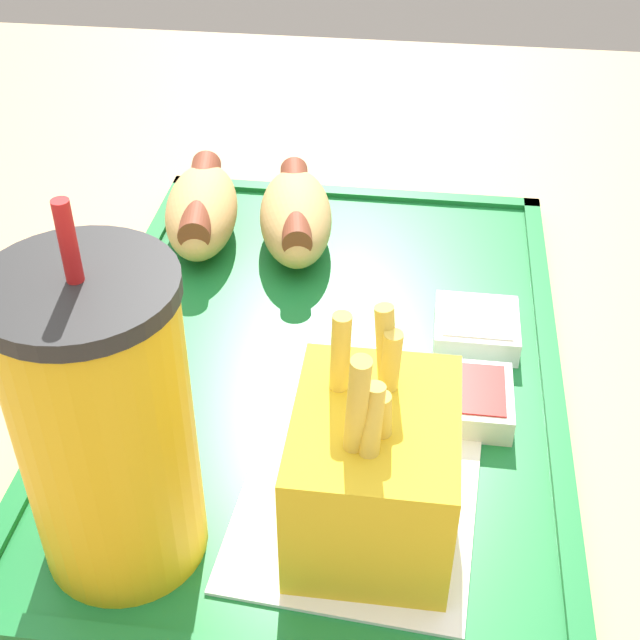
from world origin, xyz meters
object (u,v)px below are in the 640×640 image
object	(u,v)px
hot_dog_near	(296,215)
fries_carton	(373,469)
soda_cup	(105,425)
sauce_cup_mayo	(476,327)
hot_dog_far	(202,208)
sauce_cup_ketchup	(466,399)

from	to	relation	value
hot_dog_near	fries_carton	size ratio (longest dim) A/B	0.94
soda_cup	sauce_cup_mayo	world-z (taller)	soda_cup
soda_cup	fries_carton	size ratio (longest dim) A/B	1.47
soda_cup	hot_dog_far	size ratio (longest dim) A/B	1.58
soda_cup	hot_dog_far	world-z (taller)	soda_cup
soda_cup	sauce_cup_ketchup	bearing A→B (deg)	-54.92
soda_cup	fries_carton	bearing A→B (deg)	-77.69
soda_cup	sauce_cup_mayo	xyz separation A→B (m)	(0.18, -0.17, -0.07)
hot_dog_near	hot_dog_far	bearing A→B (deg)	90.00
fries_carton	sauce_cup_mayo	size ratio (longest dim) A/B	2.49
hot_dog_far	fries_carton	distance (m)	0.29
hot_dog_near	sauce_cup_mayo	xyz separation A→B (m)	(-0.09, -0.13, -0.02)
hot_dog_far	sauce_cup_mayo	xyz separation A→B (m)	(-0.09, -0.20, -0.02)
hot_dog_far	sauce_cup_mayo	size ratio (longest dim) A/B	2.33
hot_dog_far	sauce_cup_mayo	distance (m)	0.22
hot_dog_near	sauce_cup_mayo	bearing A→B (deg)	-126.44
hot_dog_far	hot_dog_near	bearing A→B (deg)	-90.00
soda_cup	sauce_cup_ketchup	distance (m)	0.21
soda_cup	fries_carton	distance (m)	0.13
soda_cup	hot_dog_far	distance (m)	0.28
hot_dog_far	fries_carton	xyz separation A→B (m)	(-0.25, -0.14, 0.01)
fries_carton	hot_dog_far	bearing A→B (deg)	29.84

